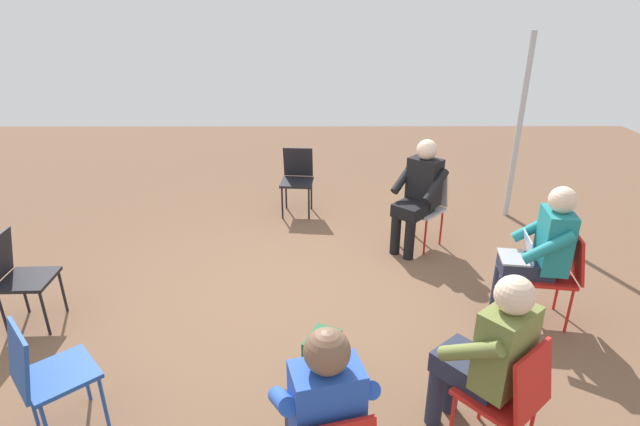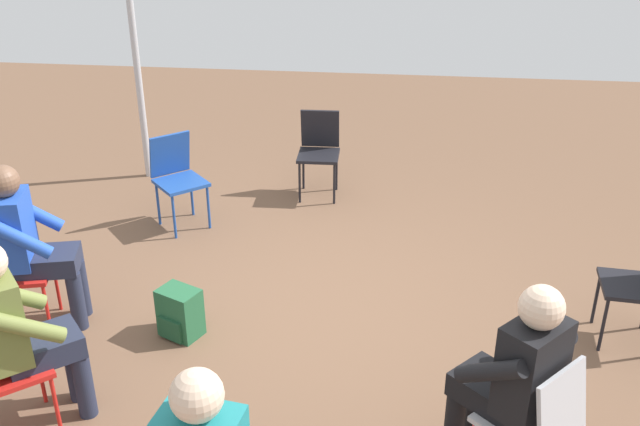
{
  "view_description": "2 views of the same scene",
  "coord_description": "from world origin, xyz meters",
  "px_view_note": "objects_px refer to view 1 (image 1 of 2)",
  "views": [
    {
      "loc": [
        -3.9,
        -0.27,
        2.61
      ],
      "look_at": [
        0.38,
        -0.28,
        0.76
      ],
      "focal_mm": 28.0,
      "sensor_mm": 36.0,
      "label": 1
    },
    {
      "loc": [
        0.52,
        -4.33,
        2.98
      ],
      "look_at": [
        -0.05,
        0.39,
        0.68
      ],
      "focal_mm": 40.0,
      "sensor_mm": 36.0,
      "label": 2
    }
  ],
  "objects_px": {
    "chair_south": "(557,270)",
    "person_in_black": "(419,190)",
    "person_with_laptop": "(540,248)",
    "chair_east": "(297,176)",
    "backpack_near_laptop_user": "(322,359)",
    "chair_northwest": "(46,372)",
    "chair_southeast": "(426,203)",
    "chair_north": "(17,274)",
    "person_in_blue": "(322,409)",
    "chair_southwest": "(510,393)",
    "person_in_olive": "(489,352)"
  },
  "relations": [
    {
      "from": "chair_south",
      "to": "person_in_black",
      "type": "height_order",
      "value": "person_in_black"
    },
    {
      "from": "chair_south",
      "to": "person_with_laptop",
      "type": "bearing_deg",
      "value": 90.0
    },
    {
      "from": "chair_east",
      "to": "backpack_near_laptop_user",
      "type": "bearing_deg",
      "value": 100.19
    },
    {
      "from": "chair_northwest",
      "to": "person_with_laptop",
      "type": "bearing_deg",
      "value": 67.35
    },
    {
      "from": "chair_south",
      "to": "chair_southeast",
      "type": "relative_size",
      "value": 1.0
    },
    {
      "from": "chair_north",
      "to": "person_in_blue",
      "type": "height_order",
      "value": "person_in_blue"
    },
    {
      "from": "chair_north",
      "to": "chair_southeast",
      "type": "bearing_deg",
      "value": 110.79
    },
    {
      "from": "chair_northwest",
      "to": "chair_southwest",
      "type": "bearing_deg",
      "value": 43.81
    },
    {
      "from": "chair_north",
      "to": "chair_northwest",
      "type": "bearing_deg",
      "value": 33.18
    },
    {
      "from": "person_with_laptop",
      "to": "person_in_black",
      "type": "relative_size",
      "value": 1.0
    },
    {
      "from": "person_in_black",
      "to": "backpack_near_laptop_user",
      "type": "bearing_deg",
      "value": 106.04
    },
    {
      "from": "chair_south",
      "to": "person_in_olive",
      "type": "bearing_deg",
      "value": 150.76
    },
    {
      "from": "person_with_laptop",
      "to": "person_in_black",
      "type": "distance_m",
      "value": 1.56
    },
    {
      "from": "chair_southwest",
      "to": "chair_south",
      "type": "xyz_separation_m",
      "value": [
        1.43,
        -0.91,
        0.0
      ]
    },
    {
      "from": "chair_southeast",
      "to": "chair_south",
      "type": "bearing_deg",
      "value": 161.39
    },
    {
      "from": "person_in_olive",
      "to": "person_in_blue",
      "type": "relative_size",
      "value": 1.0
    },
    {
      "from": "chair_southwest",
      "to": "backpack_near_laptop_user",
      "type": "relative_size",
      "value": 2.36
    },
    {
      "from": "chair_southeast",
      "to": "chair_north",
      "type": "relative_size",
      "value": 1.0
    },
    {
      "from": "person_in_olive",
      "to": "chair_east",
      "type": "bearing_deg",
      "value": 68.0
    },
    {
      "from": "chair_southeast",
      "to": "person_in_blue",
      "type": "bearing_deg",
      "value": 112.79
    },
    {
      "from": "person_in_blue",
      "to": "backpack_near_laptop_user",
      "type": "relative_size",
      "value": 3.44
    },
    {
      "from": "person_in_blue",
      "to": "chair_southwest",
      "type": "bearing_deg",
      "value": 1.46
    },
    {
      "from": "person_in_olive",
      "to": "person_in_blue",
      "type": "height_order",
      "value": "same"
    },
    {
      "from": "chair_southwest",
      "to": "chair_east",
      "type": "bearing_deg",
      "value": 68.87
    },
    {
      "from": "chair_northwest",
      "to": "chair_east",
      "type": "relative_size",
      "value": 1.0
    },
    {
      "from": "chair_southwest",
      "to": "person_in_blue",
      "type": "relative_size",
      "value": 0.69
    },
    {
      "from": "chair_north",
      "to": "person_in_olive",
      "type": "xyz_separation_m",
      "value": [
        -1.25,
        -3.52,
        0.2
      ]
    },
    {
      "from": "person_with_laptop",
      "to": "chair_east",
      "type": "bearing_deg",
      "value": 50.26
    },
    {
      "from": "chair_northwest",
      "to": "chair_south",
      "type": "bearing_deg",
      "value": 66.16
    },
    {
      "from": "chair_southwest",
      "to": "chair_east",
      "type": "distance_m",
      "value": 4.1
    },
    {
      "from": "chair_southeast",
      "to": "person_in_olive",
      "type": "xyz_separation_m",
      "value": [
        -2.8,
        0.2,
        0.2
      ]
    },
    {
      "from": "chair_southwest",
      "to": "chair_northwest",
      "type": "relative_size",
      "value": 1.0
    },
    {
      "from": "chair_south",
      "to": "backpack_near_laptop_user",
      "type": "relative_size",
      "value": 2.36
    },
    {
      "from": "chair_northwest",
      "to": "person_in_black",
      "type": "bearing_deg",
      "value": 91.07
    },
    {
      "from": "chair_southwest",
      "to": "person_with_laptop",
      "type": "relative_size",
      "value": 0.69
    },
    {
      "from": "chair_east",
      "to": "person_with_laptop",
      "type": "distance_m",
      "value": 3.22
    },
    {
      "from": "chair_east",
      "to": "chair_southeast",
      "type": "bearing_deg",
      "value": 152.58
    },
    {
      "from": "chair_south",
      "to": "person_in_olive",
      "type": "relative_size",
      "value": 0.69
    },
    {
      "from": "person_in_blue",
      "to": "person_in_black",
      "type": "xyz_separation_m",
      "value": [
        3.13,
        -1.07,
        0.0
      ]
    },
    {
      "from": "chair_southwest",
      "to": "person_in_black",
      "type": "relative_size",
      "value": 0.69
    },
    {
      "from": "person_in_olive",
      "to": "person_in_blue",
      "type": "xyz_separation_m",
      "value": [
        -0.45,
        0.99,
        0.0
      ]
    },
    {
      "from": "chair_northwest",
      "to": "chair_south",
      "type": "height_order",
      "value": "same"
    },
    {
      "from": "person_in_olive",
      "to": "chair_southeast",
      "type": "bearing_deg",
      "value": 45.05
    },
    {
      "from": "chair_southwest",
      "to": "person_in_blue",
      "type": "height_order",
      "value": "person_in_blue"
    },
    {
      "from": "chair_southwest",
      "to": "chair_east",
      "type": "relative_size",
      "value": 1.0
    },
    {
      "from": "chair_south",
      "to": "backpack_near_laptop_user",
      "type": "distance_m",
      "value": 2.15
    },
    {
      "from": "person_with_laptop",
      "to": "person_in_olive",
      "type": "bearing_deg",
      "value": 156.16
    },
    {
      "from": "chair_southeast",
      "to": "person_in_black",
      "type": "xyz_separation_m",
      "value": [
        -0.12,
        0.11,
        0.2
      ]
    },
    {
      "from": "chair_north",
      "to": "person_in_blue",
      "type": "relative_size",
      "value": 0.69
    },
    {
      "from": "person_with_laptop",
      "to": "person_in_black",
      "type": "height_order",
      "value": "same"
    }
  ]
}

